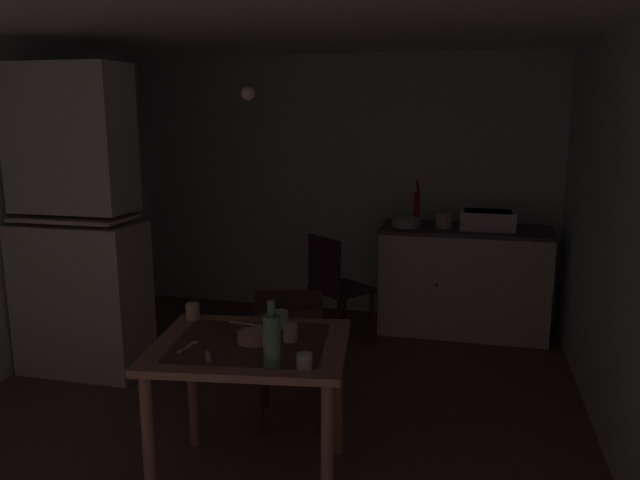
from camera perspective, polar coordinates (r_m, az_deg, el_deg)
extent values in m
plane|color=brown|center=(4.17, -4.25, -14.72)|extent=(5.03, 5.03, 0.00)
cube|color=silver|center=(5.77, 1.85, 5.00)|extent=(4.01, 0.10, 2.36)
cube|color=silver|center=(3.71, 26.46, 0.03)|extent=(0.10, 4.13, 2.36)
cube|color=silver|center=(3.77, -4.84, 20.18)|extent=(4.01, 4.13, 0.10)
cube|color=silver|center=(4.78, -20.98, -4.99)|extent=(0.88, 0.46, 1.09)
cube|color=silver|center=(4.60, -22.01, 8.65)|extent=(0.81, 0.39, 1.00)
cube|color=silver|center=(4.63, -21.67, 1.92)|extent=(0.79, 0.42, 0.02)
cube|color=silver|center=(5.43, 13.02, -3.74)|extent=(1.38, 0.60, 0.87)
cube|color=#4D494E|center=(5.33, 13.25, 0.94)|extent=(1.41, 0.63, 0.03)
sphere|color=#2D2823|center=(5.12, 10.68, -4.07)|extent=(0.02, 0.02, 0.02)
cube|color=silver|center=(5.31, 15.16, 1.80)|extent=(0.44, 0.34, 0.15)
cube|color=black|center=(5.30, 15.20, 2.56)|extent=(0.38, 0.28, 0.01)
cylinder|color=#B21E19|center=(5.37, 8.88, 2.87)|extent=(0.05, 0.05, 0.28)
cylinder|color=#B21E19|center=(5.29, 8.85, 3.83)|extent=(0.03, 0.12, 0.03)
cylinder|color=#B41715|center=(5.40, 9.00, 4.95)|extent=(0.02, 0.16, 0.12)
cylinder|color=#ADD1C1|center=(5.29, 7.94, 1.64)|extent=(0.25, 0.25, 0.07)
cylinder|color=beige|center=(5.29, 11.34, 1.79)|extent=(0.14, 0.14, 0.12)
cube|color=#936A4E|center=(3.07, -6.43, -9.65)|extent=(1.03, 0.89, 0.04)
cube|color=silver|center=(3.07, -6.44, -9.35)|extent=(0.80, 0.70, 0.00)
cylinder|color=#93644C|center=(3.06, -15.48, -17.91)|extent=(0.06, 0.06, 0.72)
cylinder|color=#8D694F|center=(2.89, 0.66, -19.37)|extent=(0.06, 0.06, 0.72)
cylinder|color=#996B55|center=(3.61, -11.65, -12.97)|extent=(0.06, 0.06, 0.72)
cylinder|color=#976A47|center=(3.46, 1.68, -13.81)|extent=(0.06, 0.06, 0.72)
cube|color=#30241D|center=(3.79, -2.70, -10.27)|extent=(0.48, 0.48, 0.03)
cube|color=#2D241D|center=(3.54, -2.86, -7.99)|extent=(0.37, 0.11, 0.42)
cylinder|color=#30241D|center=(4.03, -0.09, -12.34)|extent=(0.04, 0.04, 0.42)
cylinder|color=#30241D|center=(4.04, -5.03, -12.30)|extent=(0.04, 0.04, 0.42)
cylinder|color=#30241D|center=(3.72, -0.08, -14.47)|extent=(0.04, 0.04, 0.42)
cylinder|color=#30241D|center=(3.74, -5.47, -14.41)|extent=(0.04, 0.04, 0.42)
cube|color=#311E24|center=(5.01, 2.04, -4.51)|extent=(0.56, 0.56, 0.03)
cube|color=#2E1D27|center=(4.83, 0.38, -2.26)|extent=(0.31, 0.25, 0.43)
cylinder|color=#311E24|center=(5.07, 4.75, -7.14)|extent=(0.04, 0.04, 0.44)
cylinder|color=#311E24|center=(5.31, 2.25, -6.23)|extent=(0.04, 0.04, 0.44)
cylinder|color=#311E24|center=(4.85, 1.77, -7.96)|extent=(0.04, 0.04, 0.44)
cylinder|color=#311E24|center=(5.10, -0.69, -6.95)|extent=(0.04, 0.04, 0.44)
cylinder|color=tan|center=(3.06, -6.11, -8.85)|extent=(0.16, 0.16, 0.05)
cylinder|color=#ADD1C1|center=(2.75, -1.45, -11.05)|extent=(0.07, 0.07, 0.06)
cylinder|color=beige|center=(3.42, -11.63, -6.45)|extent=(0.07, 0.07, 0.09)
cylinder|color=#ADD1C1|center=(3.24, -3.64, -7.27)|extent=(0.08, 0.08, 0.09)
cylinder|color=beige|center=(3.05, -2.76, -8.52)|extent=(0.07, 0.07, 0.08)
cylinder|color=#4C7F56|center=(2.74, -4.46, -9.28)|extent=(0.08, 0.08, 0.23)
cylinder|color=#4C7F56|center=(2.69, -4.51, -6.27)|extent=(0.03, 0.03, 0.07)
cube|color=silver|center=(3.31, -6.76, -7.67)|extent=(0.20, 0.04, 0.00)
cube|color=beige|center=(2.92, -10.27, -10.48)|extent=(0.08, 0.13, 0.00)
cube|color=beige|center=(3.05, -12.12, -9.59)|extent=(0.04, 0.15, 0.00)
sphere|color=#F9EFCC|center=(3.68, -6.65, 13.25)|extent=(0.08, 0.08, 0.08)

